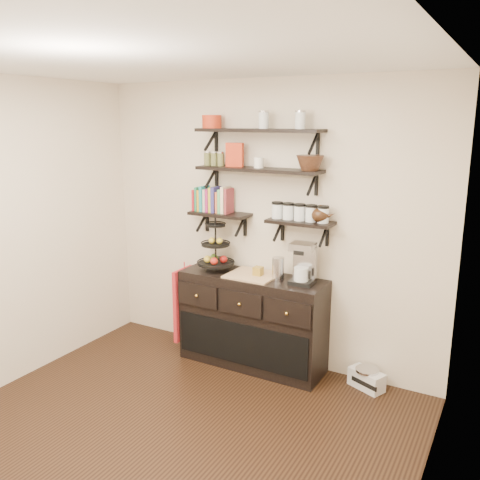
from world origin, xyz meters
name	(u,v)px	position (x,y,z in m)	size (l,w,h in m)	color
floor	(155,449)	(0.00, 0.00, 0.00)	(3.50, 3.50, 0.00)	black
ceiling	(137,56)	(0.00, 0.00, 2.70)	(3.50, 3.50, 0.02)	white
back_wall	(264,224)	(0.00, 1.75, 1.35)	(3.50, 0.02, 2.70)	beige
right_wall	(421,320)	(1.75, 0.00, 1.35)	(0.02, 3.50, 2.70)	beige
shelf_top	(259,131)	(0.00, 1.62, 2.23)	(1.20, 0.27, 0.23)	black
shelf_mid	(258,170)	(0.00, 1.62, 1.88)	(1.20, 0.27, 0.23)	black
shelf_low_left	(220,215)	(-0.42, 1.63, 1.43)	(0.60, 0.25, 0.23)	black
shelf_low_right	(300,223)	(0.42, 1.63, 1.43)	(0.60, 0.25, 0.23)	black
cookbooks	(215,200)	(-0.47, 1.63, 1.57)	(0.43, 0.15, 0.26)	#A91822
glass_canisters	(300,213)	(0.41, 1.63, 1.51)	(0.54, 0.10, 0.13)	silver
sideboard	(252,320)	(0.00, 1.51, 0.45)	(1.40, 0.50, 0.92)	black
fruit_stand	(216,252)	(-0.40, 1.52, 1.08)	(0.36, 0.36, 0.53)	black
candle	(258,271)	(0.06, 1.51, 0.96)	(0.08, 0.08, 0.08)	olive
coffee_maker	(303,264)	(0.50, 1.54, 1.08)	(0.22, 0.21, 0.38)	black
thermal_carafe	(278,269)	(0.27, 1.49, 1.01)	(0.11, 0.11, 0.22)	silver
apron	(184,304)	(-0.73, 1.41, 0.52)	(0.04, 0.31, 0.73)	maroon
radio	(367,379)	(1.10, 1.60, 0.09)	(0.35, 0.28, 0.19)	silver
recipe_box	(235,155)	(-0.25, 1.61, 2.01)	(0.16, 0.06, 0.22)	#B92F15
walnut_bowl	(310,163)	(0.50, 1.61, 1.96)	(0.24, 0.24, 0.13)	black
ramekins	(259,163)	(0.01, 1.61, 1.95)	(0.09, 0.09, 0.10)	white
teapot	(320,214)	(0.60, 1.63, 1.53)	(0.21, 0.16, 0.16)	black
red_pot	(212,122)	(-0.49, 1.61, 2.31)	(0.18, 0.18, 0.12)	#B92F15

